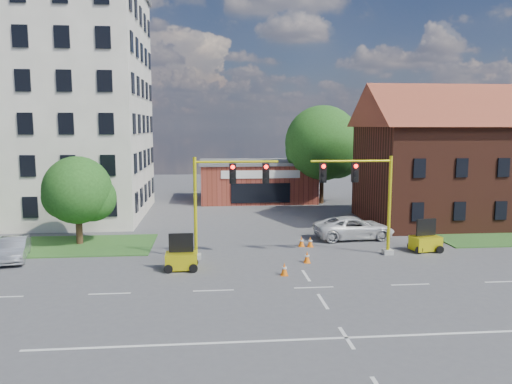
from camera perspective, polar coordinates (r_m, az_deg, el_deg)
The scene contains 17 objects.
ground at distance 25.55m, azimuth 6.62°, elevation -10.79°, with size 120.00×120.00×0.00m, color #49494C.
lane_markings at distance 22.79m, azimuth 8.21°, elevation -13.11°, with size 60.00×36.00×0.01m, color silver, non-canonical shape.
office_block at distance 48.04m, azimuth -23.73°, elevation 9.65°, with size 18.40×15.40×20.60m.
brick_shop at distance 54.26m, azimuth 0.10°, elevation 1.34°, with size 12.40×8.40×4.30m.
townhouse_row at distance 46.00m, azimuth 24.91°, elevation 4.24°, with size 21.00×11.00×11.50m.
tree_large at distance 52.23m, azimuth 8.00°, elevation 5.27°, with size 8.13×7.74×10.15m.
tree_nw_front at distance 35.64m, azimuth -19.34°, elevation -0.03°, with size 4.79×4.56×6.03m.
signal_mast_west at distance 30.00m, azimuth -3.83°, elevation -0.32°, with size 5.30×0.60×6.20m.
signal_mast_east at distance 31.45m, azimuth 12.24°, elevation -0.11°, with size 5.30×0.60×6.20m.
trailer_west at distance 28.47m, azimuth -8.52°, elevation -7.59°, with size 1.78×1.20×2.00m.
trailer_east at distance 34.05m, azimuth 18.80°, elevation -5.39°, with size 1.97×1.50×2.02m.
cone_a at distance 27.28m, azimuth 3.25°, elevation -8.81°, with size 0.40×0.40×0.70m.
cone_b at distance 33.69m, azimuth 5.22°, elevation -5.66°, with size 0.40×0.40×0.70m.
cone_c at distance 29.82m, azimuth 5.86°, elevation -7.42°, with size 0.40×0.40×0.70m.
cone_d at distance 33.66m, azimuth 6.21°, elevation -5.69°, with size 0.40×0.40×0.70m.
pickup_white at distance 36.46m, azimuth 11.13°, elevation -4.03°, with size 2.63×5.70×1.58m, color silver.
sedan_silver_front at distance 33.50m, azimuth -25.92°, elevation -5.86°, with size 1.46×4.17×1.38m, color #96999D.
Camera 1 is at (-5.12, -23.72, 8.01)m, focal length 35.00 mm.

